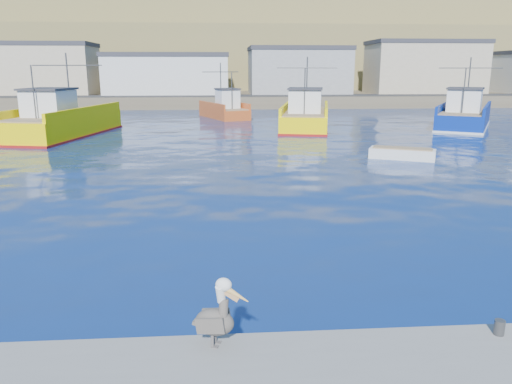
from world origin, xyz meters
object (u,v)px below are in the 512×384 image
Objects in this scene: trawler_yellow_a at (62,122)px; boat_orange at (225,109)px; trawler_yellow_b at (305,117)px; pelican at (217,317)px; trawler_blue at (464,116)px; skiff_mid at (402,155)px.

trawler_yellow_a is 1.60× the size of boat_orange.
trawler_yellow_a is 21.31m from trawler_yellow_b.
boat_orange is (-7.38, 10.62, -0.04)m from trawler_yellow_b.
pelican is (-0.71, -48.52, 0.05)m from boat_orange.
trawler_yellow_b is (20.93, 3.98, -0.09)m from trawler_yellow_a.
trawler_blue is (36.14, 3.86, -0.09)m from trawler_yellow_a.
boat_orange is (-22.59, 10.74, -0.04)m from trawler_blue.
pelican is at bearing -102.05° from trawler_yellow_b.
pelican is at bearing -121.67° from trawler_blue.
pelican is at bearing -90.84° from boat_orange.
skiff_mid is at bearing -126.26° from trawler_blue.
trawler_blue reaches higher than pelican.
pelican is at bearing -69.27° from trawler_yellow_a.
trawler_yellow_b reaches higher than pelican.
trawler_yellow_b is 1.41× the size of boat_orange.
trawler_yellow_a is 10.46× the size of pelican.
trawler_blue is 25.02m from boat_orange.
boat_orange is at bearing 154.56° from trawler_blue.
boat_orange is at bearing 111.62° from skiff_mid.
trawler_yellow_b reaches higher than boat_orange.
boat_orange is at bearing 47.14° from trawler_yellow_a.
trawler_yellow_b is 38.76m from pelican.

